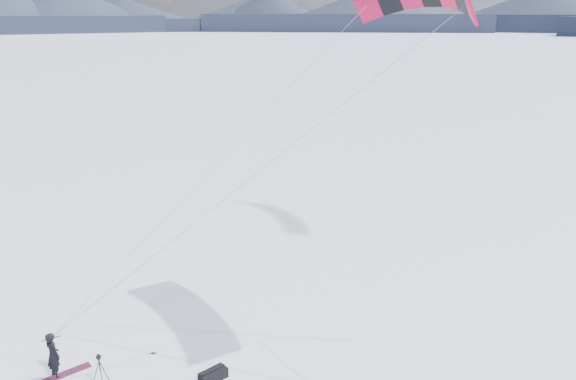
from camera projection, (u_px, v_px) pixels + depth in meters
horizon_hills at (108, 273)px, 14.51m from camera, size 704.00×704.00×10.63m
snowkiter at (56, 376)px, 17.99m from camera, size 0.57×0.68×1.59m
snowboard at (65, 374)px, 18.07m from camera, size 1.68×0.58×0.04m
tripod at (100, 368)px, 17.13m from camera, size 0.63×0.55×1.22m
gear_bag_a at (213, 375)px, 17.77m from camera, size 0.97×0.60×0.40m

